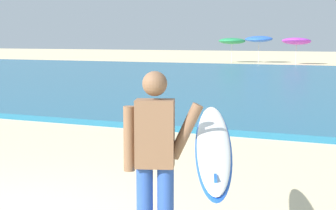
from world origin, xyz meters
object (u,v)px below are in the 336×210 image
at_px(surfer_with_board, 184,150).
at_px(beach_umbrella_1, 259,39).
at_px(beach_umbrella_0, 232,41).
at_px(beach_umbrella_2, 296,41).

bearing_deg(surfer_with_board, beach_umbrella_1, 103.90).
relative_size(surfer_with_board, beach_umbrella_0, 1.23).
distance_m(surfer_with_board, beach_umbrella_1, 40.63).
relative_size(beach_umbrella_0, beach_umbrella_2, 0.99).
height_order(beach_umbrella_1, beach_umbrella_2, beach_umbrella_1).
distance_m(beach_umbrella_0, beach_umbrella_2, 5.65).
height_order(beach_umbrella_0, beach_umbrella_1, beach_umbrella_1).
xyz_separation_m(surfer_with_board, beach_umbrella_0, (-11.93, 39.04, 0.75)).
xyz_separation_m(beach_umbrella_1, beach_umbrella_2, (3.36, -1.54, -0.16)).
height_order(surfer_with_board, beach_umbrella_1, beach_umbrella_1).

